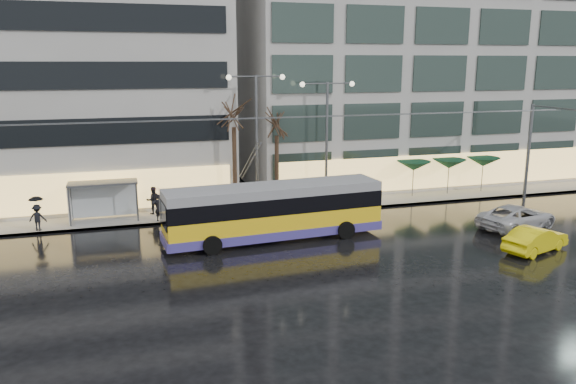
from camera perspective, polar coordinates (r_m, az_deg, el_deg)
name	(u,v)px	position (r m, az deg, el deg)	size (l,w,h in m)	color
ground	(269,266)	(28.32, -1.93, -7.53)	(140.00, 140.00, 0.00)	black
sidewalk	(248,199)	(41.78, -4.13, -0.67)	(80.00, 10.00, 0.15)	gray
kerb	(264,216)	(37.11, -2.48, -2.40)	(80.00, 0.10, 0.15)	slate
building_right	(426,30)	(51.57, 13.82, 15.68)	(32.00, 14.00, 25.00)	#A29F9B
trolleybus	(274,213)	(31.97, -1.42, -2.16)	(12.65, 5.12, 5.80)	yellow
catenary	(252,156)	(34.93, -3.69, 3.63)	(42.24, 5.12, 7.00)	#595B60
bus_shelter	(97,192)	(37.27, -18.82, -0.05)	(4.20, 1.60, 2.51)	#595B60
street_lamp_near	(257,123)	(37.69, -3.22, 6.99)	(3.96, 0.36, 9.03)	#595B60
street_lamp_far	(327,125)	(39.17, 3.97, 6.80)	(3.96, 0.36, 8.53)	#595B60
tree_a	(233,107)	(37.47, -5.57, 8.60)	(3.20, 3.20, 8.40)	black
tree_b	(277,116)	(38.40, -1.17, 7.73)	(3.20, 3.20, 7.70)	black
parasol_a	(414,166)	(42.74, 12.65, 2.61)	(2.50, 2.50, 2.65)	#595B60
parasol_b	(449,164)	(44.26, 16.05, 2.77)	(2.50, 2.50, 2.65)	#595B60
parasol_c	(483,162)	(45.94, 19.22, 2.91)	(2.50, 2.50, 2.65)	#595B60
taxi_b	(536,239)	(32.98, 23.85, -4.42)	(1.45, 4.16, 1.37)	#FFE80D
sedan_silver	(517,217)	(36.99, 22.25, -2.37)	(2.46, 5.34, 1.48)	silver
pedestrian_a	(159,199)	(36.11, -12.97, -0.69)	(1.24, 1.25, 2.19)	black
pedestrian_b	(153,200)	(38.09, -13.54, -0.82)	(0.98, 0.82, 1.83)	black
pedestrian_c	(37,212)	(36.50, -24.14, -1.89)	(1.14, 1.00, 2.11)	black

